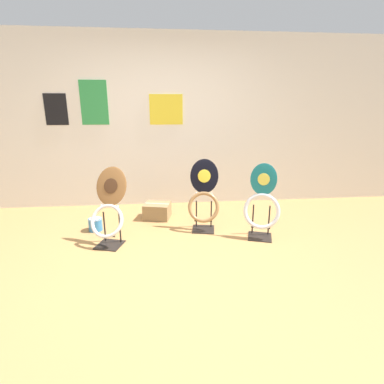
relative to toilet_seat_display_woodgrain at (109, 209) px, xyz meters
The scene contains 7 objects.
ground_plane 1.02m from the toilet_seat_display_woodgrain, 44.92° to the right, with size 14.00×14.00×0.00m, color #B7844C.
wall_back 1.83m from the toilet_seat_display_woodgrain, 66.19° to the left, with size 8.00×0.07×2.60m.
toilet_seat_display_woodgrain is the anchor object (origin of this frame).
toilet_seat_display_teal_sax 1.79m from the toilet_seat_display_woodgrain, ahead, with size 0.47×0.35×0.91m.
toilet_seat_display_jazz_black 1.17m from the toilet_seat_display_woodgrain, 15.44° to the left, with size 0.43×0.36×0.91m.
paint_can 0.60m from the toilet_seat_display_woodgrain, 122.97° to the left, with size 0.18×0.18×0.17m.
storage_box 0.99m from the toilet_seat_display_woodgrain, 55.71° to the left, with size 0.41×0.37×0.22m.
Camera 1 is at (-0.03, -2.64, 1.57)m, focal length 28.00 mm.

